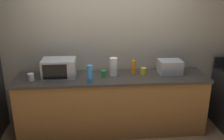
# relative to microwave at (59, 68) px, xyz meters

# --- Properties ---
(back_wall) EXTENTS (6.40, 0.10, 2.70)m
(back_wall) POSITION_rel_microwave_xyz_m (0.77, 0.36, 0.31)
(back_wall) COLOR #B2A893
(back_wall) RESTS_ON ground_plane
(counter_run) EXTENTS (2.84, 0.64, 0.90)m
(counter_run) POSITION_rel_microwave_xyz_m (0.77, -0.05, -0.58)
(counter_run) COLOR #9E6B38
(counter_run) RESTS_ON ground_plane
(microwave) EXTENTS (0.48, 0.35, 0.27)m
(microwave) POSITION_rel_microwave_xyz_m (0.00, 0.00, 0.00)
(microwave) COLOR #B7BABF
(microwave) RESTS_ON counter_run
(toaster_oven) EXTENTS (0.34, 0.26, 0.21)m
(toaster_oven) POSITION_rel_microwave_xyz_m (1.66, 0.01, -0.03)
(toaster_oven) COLOR #B7BABF
(toaster_oven) RESTS_ON counter_run
(paper_towel_roll) EXTENTS (0.12, 0.12, 0.27)m
(paper_towel_roll) POSITION_rel_microwave_xyz_m (0.80, 0.00, 0.00)
(paper_towel_roll) COLOR white
(paper_towel_roll) RESTS_ON counter_run
(bottle_spray_cleaner) EXTENTS (0.08, 0.08, 0.24)m
(bottle_spray_cleaner) POSITION_rel_microwave_xyz_m (0.45, -0.24, -0.01)
(bottle_spray_cleaner) COLOR #338CE5
(bottle_spray_cleaner) RESTS_ON counter_run
(bottle_dish_soap) EXTENTS (0.07, 0.07, 0.21)m
(bottle_dish_soap) POSITION_rel_microwave_xyz_m (1.11, 0.04, -0.03)
(bottle_dish_soap) COLOR orange
(bottle_dish_soap) RESTS_ON counter_run
(mug_white) EXTENTS (0.09, 0.09, 0.10)m
(mug_white) POSITION_rel_microwave_xyz_m (-0.38, -0.12, -0.08)
(mug_white) COLOR white
(mug_white) RESTS_ON counter_run
(mug_yellow) EXTENTS (0.09, 0.09, 0.11)m
(mug_yellow) POSITION_rel_microwave_xyz_m (1.25, -0.00, -0.08)
(mug_yellow) COLOR yellow
(mug_yellow) RESTS_ON counter_run
(mug_green) EXTENTS (0.08, 0.08, 0.10)m
(mug_green) POSITION_rel_microwave_xyz_m (0.64, -0.06, -0.08)
(mug_green) COLOR #2D8C47
(mug_green) RESTS_ON counter_run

